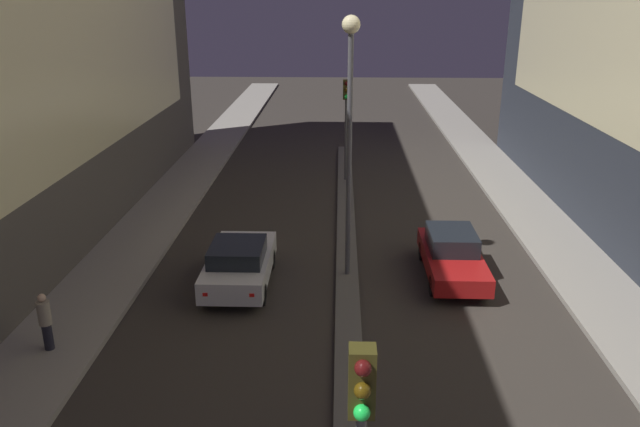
{
  "coord_description": "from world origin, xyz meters",
  "views": [
    {
      "loc": [
        -0.29,
        -1.83,
        8.74
      ],
      "look_at": [
        -0.84,
        15.16,
        2.66
      ],
      "focal_mm": 35.0,
      "sensor_mm": 36.0,
      "label": 1
    }
  ],
  "objects_px": {
    "car_right_lane": "(452,255)",
    "pedestrian_on_left_sidewalk": "(45,320)",
    "traffic_light_mid": "(346,108)",
    "car_left_lane": "(239,263)",
    "street_lamp": "(350,104)"
  },
  "relations": [
    {
      "from": "car_right_lane",
      "to": "pedestrian_on_left_sidewalk",
      "type": "relative_size",
      "value": 2.79
    },
    {
      "from": "street_lamp",
      "to": "car_left_lane",
      "type": "distance_m",
      "value": 5.95
    },
    {
      "from": "street_lamp",
      "to": "pedestrian_on_left_sidewalk",
      "type": "distance_m",
      "value": 10.13
    },
    {
      "from": "car_right_lane",
      "to": "car_left_lane",
      "type": "bearing_deg",
      "value": -172.17
    },
    {
      "from": "traffic_light_mid",
      "to": "car_left_lane",
      "type": "height_order",
      "value": "traffic_light_mid"
    },
    {
      "from": "traffic_light_mid",
      "to": "car_left_lane",
      "type": "bearing_deg",
      "value": -106.45
    },
    {
      "from": "car_left_lane",
      "to": "car_right_lane",
      "type": "height_order",
      "value": "car_left_lane"
    },
    {
      "from": "street_lamp",
      "to": "pedestrian_on_left_sidewalk",
      "type": "xyz_separation_m",
      "value": [
        -7.61,
        -4.81,
        -4.64
      ]
    },
    {
      "from": "car_left_lane",
      "to": "traffic_light_mid",
      "type": "bearing_deg",
      "value": 73.55
    },
    {
      "from": "street_lamp",
      "to": "car_right_lane",
      "type": "bearing_deg",
      "value": 3.37
    },
    {
      "from": "car_left_lane",
      "to": "car_right_lane",
      "type": "distance_m",
      "value": 6.8
    },
    {
      "from": "traffic_light_mid",
      "to": "car_right_lane",
      "type": "relative_size",
      "value": 1.1
    },
    {
      "from": "car_right_lane",
      "to": "pedestrian_on_left_sidewalk",
      "type": "height_order",
      "value": "pedestrian_on_left_sidewalk"
    },
    {
      "from": "street_lamp",
      "to": "car_right_lane",
      "type": "relative_size",
      "value": 1.85
    },
    {
      "from": "traffic_light_mid",
      "to": "car_left_lane",
      "type": "relative_size",
      "value": 1.15
    }
  ]
}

